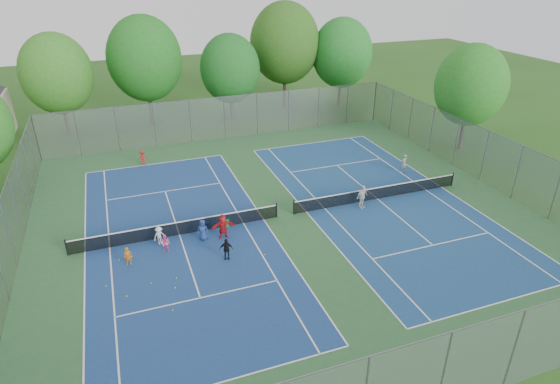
{
  "coord_description": "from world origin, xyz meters",
  "views": [
    {
      "loc": [
        -9.65,
        -25.28,
        15.34
      ],
      "look_at": [
        0.0,
        1.0,
        1.3
      ],
      "focal_mm": 30.0,
      "sensor_mm": 36.0,
      "label": 1
    }
  ],
  "objects_px": {
    "net_left": "(179,229)",
    "ball_hopper": "(227,223)",
    "net_right": "(378,193)",
    "instructor": "(404,164)",
    "ball_crate": "(206,224)"
  },
  "relations": [
    {
      "from": "net_left",
      "to": "instructor",
      "type": "xyz_separation_m",
      "value": [
        18.33,
        3.36,
        0.3
      ]
    },
    {
      "from": "net_right",
      "to": "ball_crate",
      "type": "xyz_separation_m",
      "value": [
        -12.24,
        0.49,
        -0.33
      ]
    },
    {
      "from": "ball_crate",
      "to": "ball_hopper",
      "type": "relative_size",
      "value": 0.56
    },
    {
      "from": "net_left",
      "to": "instructor",
      "type": "distance_m",
      "value": 18.64
    },
    {
      "from": "net_left",
      "to": "net_right",
      "type": "distance_m",
      "value": 14.0
    },
    {
      "from": "net_left",
      "to": "instructor",
      "type": "relative_size",
      "value": 8.48
    },
    {
      "from": "net_right",
      "to": "ball_hopper",
      "type": "distance_m",
      "value": 10.95
    },
    {
      "from": "net_right",
      "to": "ball_crate",
      "type": "distance_m",
      "value": 12.26
    },
    {
      "from": "net_right",
      "to": "ball_hopper",
      "type": "relative_size",
      "value": 24.25
    },
    {
      "from": "net_right",
      "to": "instructor",
      "type": "bearing_deg",
      "value": 37.82
    },
    {
      "from": "net_left",
      "to": "instructor",
      "type": "bearing_deg",
      "value": 10.4
    },
    {
      "from": "ball_hopper",
      "to": "instructor",
      "type": "height_order",
      "value": "instructor"
    },
    {
      "from": "net_right",
      "to": "ball_hopper",
      "type": "height_order",
      "value": "net_right"
    },
    {
      "from": "net_left",
      "to": "ball_hopper",
      "type": "bearing_deg",
      "value": 0.37
    },
    {
      "from": "ball_crate",
      "to": "net_left",
      "type": "bearing_deg",
      "value": -164.37
    }
  ]
}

